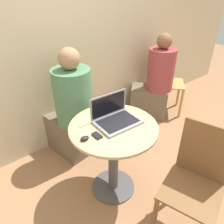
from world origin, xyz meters
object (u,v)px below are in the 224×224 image
(laptop, at_px, (115,117))
(cell_phone, at_px, (97,136))
(chair_empty, at_px, (195,183))
(person_seated, at_px, (71,114))

(laptop, distance_m, cell_phone, 0.25)
(chair_empty, relative_size, person_seated, 0.75)
(laptop, relative_size, chair_empty, 0.40)
(chair_empty, bearing_deg, person_seated, 99.37)
(cell_phone, height_order, chair_empty, chair_empty)
(cell_phone, relative_size, person_seated, 0.07)
(cell_phone, distance_m, person_seated, 0.79)
(laptop, xyz_separation_m, person_seated, (-0.05, 0.66, -0.27))
(person_seated, bearing_deg, chair_empty, -80.63)
(cell_phone, bearing_deg, laptop, 16.21)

